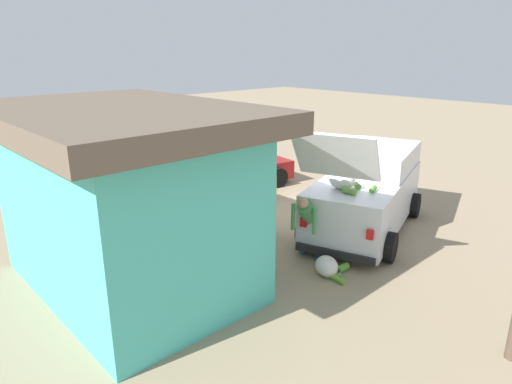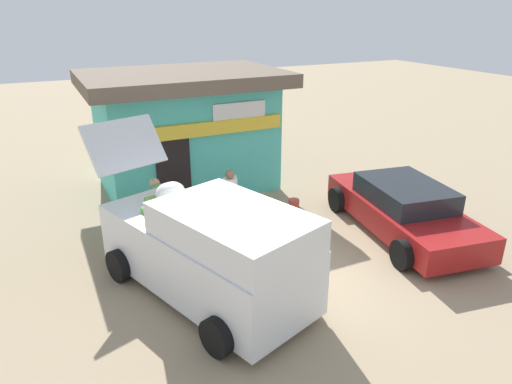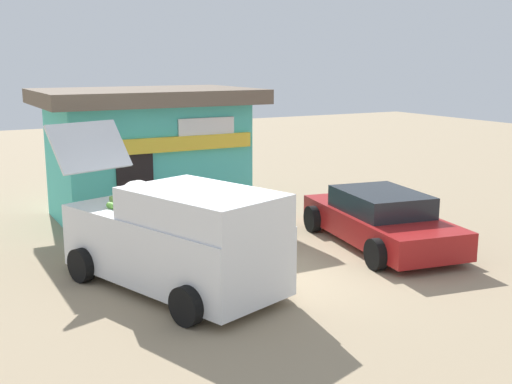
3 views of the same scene
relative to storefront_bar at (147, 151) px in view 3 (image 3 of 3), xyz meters
The scene contains 8 objects.
ground_plane 5.88m from the storefront_bar, 93.08° to the right, with size 60.00×60.00×0.00m, color #9E896B.
storefront_bar is the anchor object (origin of this frame).
delivery_van 5.86m from the storefront_bar, 104.26° to the right, with size 3.28×5.32×2.86m.
parked_sedan 6.42m from the storefront_bar, 54.78° to the right, with size 2.71×4.69×1.23m.
vendor_standing 3.49m from the storefront_bar, 90.70° to the right, with size 0.48×0.48×1.56m.
customer_bending 3.71m from the storefront_bar, 116.39° to the right, with size 0.63×0.76×1.47m.
unloaded_banana_pile 4.12m from the storefront_bar, 128.45° to the right, with size 0.87×0.83×0.37m.
paint_bucket 3.95m from the storefront_bar, 59.56° to the right, with size 0.28×0.28×0.38m, color #BF3F33.
Camera 3 is at (-5.13, -10.34, 4.09)m, focal length 44.48 mm.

